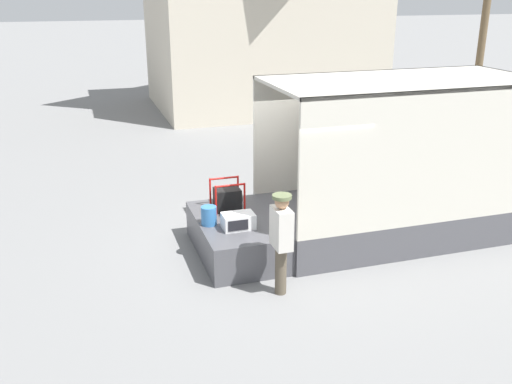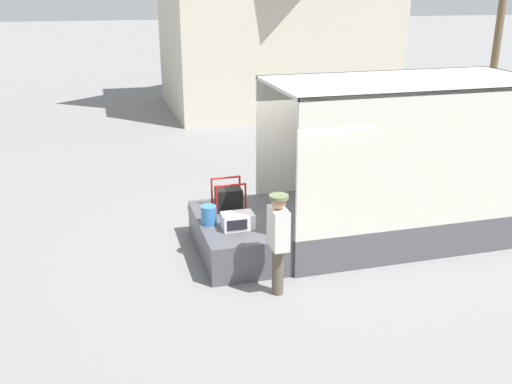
{
  "view_description": "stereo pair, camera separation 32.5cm",
  "coord_description": "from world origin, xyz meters",
  "views": [
    {
      "loc": [
        -3.15,
        -8.96,
        4.5
      ],
      "look_at": [
        -0.38,
        -0.2,
        1.2
      ],
      "focal_mm": 40.0,
      "sensor_mm": 36.0,
      "label": 1
    },
    {
      "loc": [
        -2.84,
        -9.05,
        4.5
      ],
      "look_at": [
        -0.38,
        -0.2,
        1.2
      ],
      "focal_mm": 40.0,
      "sensor_mm": 36.0,
      "label": 2
    }
  ],
  "objects": [
    {
      "name": "box_truck",
      "position": [
        4.18,
        0.0,
        0.9
      ],
      "size": [
        6.97,
        2.39,
        2.97
      ],
      "color": "#B2B2B7",
      "rests_on": "ground"
    },
    {
      "name": "worker_person",
      "position": [
        -0.42,
        -1.58,
        1.0
      ],
      "size": [
        0.29,
        0.44,
        1.63
      ],
      "color": "brown",
      "rests_on": "ground"
    },
    {
      "name": "microwave",
      "position": [
        -0.76,
        -0.39,
        0.78
      ],
      "size": [
        0.54,
        0.36,
        0.26
      ],
      "color": "white",
      "rests_on": "tailgate_deck"
    },
    {
      "name": "orange_bucket",
      "position": [
        -1.19,
        -0.08,
        0.82
      ],
      "size": [
        0.27,
        0.27,
        0.33
      ],
      "color": "#3370B2",
      "rests_on": "tailgate_deck"
    },
    {
      "name": "tailgate_deck",
      "position": [
        -0.68,
        0.0,
        0.33
      ],
      "size": [
        1.37,
        2.27,
        0.65
      ],
      "primitive_type": "cube",
      "color": "#4C4C51",
      "rests_on": "ground"
    },
    {
      "name": "ground_plane",
      "position": [
        0.0,
        0.0,
        0.0
      ],
      "size": [
        160.0,
        160.0,
        0.0
      ],
      "primitive_type": "plane",
      "color": "gray"
    },
    {
      "name": "portable_generator",
      "position": [
        -0.69,
        0.54,
        0.86
      ],
      "size": [
        0.57,
        0.47,
        0.55
      ],
      "color": "black",
      "rests_on": "tailgate_deck"
    }
  ]
}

